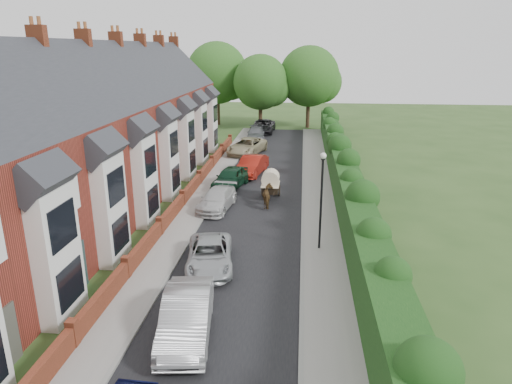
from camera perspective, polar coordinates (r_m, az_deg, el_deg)
ground at (r=20.60m, az=-1.48°, el=-11.50°), size 140.00×140.00×0.00m
road at (r=30.66m, az=0.19°, el=-1.43°), size 6.00×58.00×0.02m
pavement_hedge_side at (r=30.54m, az=7.87°, el=-1.58°), size 2.20×58.00×0.12m
pavement_house_side at (r=31.24m, az=-6.86°, el=-1.10°), size 1.70×58.00×0.12m
kerb_hedge_side at (r=30.51m, az=5.90°, el=-1.51°), size 0.18×58.00×0.13m
kerb_house_side at (r=31.07m, az=-5.42°, el=-1.14°), size 0.18×58.00×0.13m
hedge at (r=30.20m, az=11.40°, el=1.08°), size 2.10×58.00×2.85m
terrace_row at (r=31.30m, az=-19.38°, el=6.42°), size 9.05×40.50×11.50m
garden_wall_row at (r=30.43m, az=-9.13°, el=-0.92°), size 0.35×40.35×1.10m
lamppost at (r=22.88m, az=8.21°, el=0.34°), size 0.32×0.32×5.16m
tree_far_left at (r=58.29m, az=0.92°, el=13.40°), size 7.14×6.80×9.29m
tree_far_right at (r=60.04m, az=7.03°, el=13.97°), size 7.98×7.60×10.31m
tree_far_back at (r=61.98m, az=-4.48°, el=14.44°), size 8.40×8.00×10.82m
car_silver_a at (r=17.19m, az=-8.69°, el=-15.07°), size 2.32×5.03×1.60m
car_silver_b at (r=21.93m, az=-5.81°, el=-7.81°), size 2.85×4.87×1.27m
car_white at (r=29.54m, az=-4.90°, el=-0.93°), size 2.33×4.66×1.30m
car_green at (r=34.00m, az=-3.20°, el=1.81°), size 2.72×4.78×1.53m
car_red at (r=37.42m, az=-0.53°, el=3.34°), size 2.52×4.97×1.56m
car_beige at (r=44.77m, az=-1.16°, el=5.72°), size 3.95×6.11×1.57m
car_grey at (r=51.95m, az=-0.03°, el=7.28°), size 2.27×4.85×1.37m
car_black at (r=54.19m, az=0.33°, el=7.73°), size 1.94×4.22×1.40m
horse at (r=29.80m, az=1.57°, el=-0.56°), size 1.08×1.82×1.44m
horse_cart at (r=31.42m, az=1.83°, el=1.23°), size 1.27×2.81×2.02m
car_extra_far at (r=56.32m, az=0.87°, el=8.20°), size 2.87×5.80×1.58m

